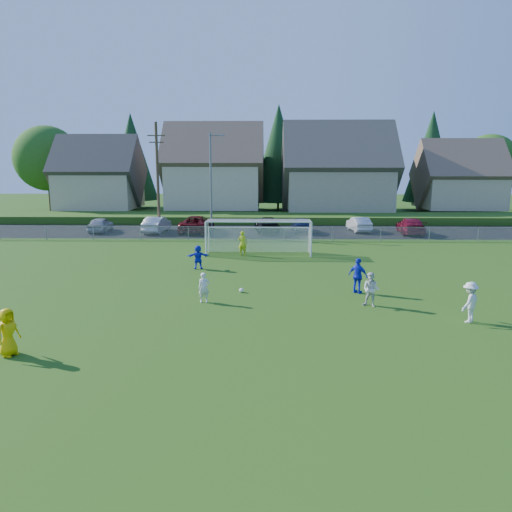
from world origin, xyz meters
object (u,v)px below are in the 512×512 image
(car_b, at_px, (157,225))
(car_g, at_px, (411,226))
(soccer_ball, at_px, (241,290))
(goalkeeper, at_px, (243,243))
(player_white_b, at_px, (371,290))
(player_white_a, at_px, (204,288))
(car_a, at_px, (100,225))
(soccer_goal, at_px, (259,231))
(referee, at_px, (8,332))
(player_white_c, at_px, (470,302))
(car_c, at_px, (197,224))
(player_blue_b, at_px, (198,257))
(car_d, at_px, (267,225))
(player_blue_a, at_px, (358,276))
(car_f, at_px, (359,224))
(car_e, at_px, (301,225))

(car_b, relative_size, car_g, 0.90)
(soccer_ball, bearing_deg, goalkeeper, 92.54)
(soccer_ball, xyz_separation_m, player_white_b, (6.06, -2.32, 0.69))
(player_white_a, xyz_separation_m, car_a, (-12.63, 23.13, -0.02))
(player_white_a, relative_size, soccer_goal, 0.19)
(referee, bearing_deg, player_white_c, -53.16)
(car_c, bearing_deg, soccer_goal, 122.24)
(player_white_b, xyz_separation_m, car_c, (-11.33, 23.65, -0.02))
(player_white_c, height_order, car_c, player_white_c)
(player_blue_b, xyz_separation_m, car_b, (-5.99, 15.52, -0.00))
(goalkeeper, relative_size, car_b, 0.38)
(car_a, bearing_deg, car_d, 177.71)
(player_blue_a, bearing_deg, car_c, -24.38)
(car_f, bearing_deg, player_blue_b, 46.92)
(car_b, bearing_deg, player_white_c, 130.73)
(player_blue_a, bearing_deg, player_white_b, 132.40)
(car_b, xyz_separation_m, car_c, (3.69, 0.28, 0.03))
(player_white_c, distance_m, car_f, 26.82)
(soccer_ball, xyz_separation_m, car_c, (-5.26, 21.34, 0.66))
(goalkeeper, height_order, car_b, goalkeeper)
(player_white_a, xyz_separation_m, car_b, (-7.28, 22.87, 0.03))
(goalkeeper, xyz_separation_m, car_a, (-13.86, 11.28, -0.17))
(soccer_ball, xyz_separation_m, car_b, (-8.96, 21.05, 0.63))
(soccer_goal, bearing_deg, car_f, 51.81)
(player_white_b, relative_size, soccer_goal, 0.21)
(soccer_ball, distance_m, car_a, 25.68)
(referee, height_order, car_g, referee)
(car_a, relative_size, soccer_goal, 0.55)
(referee, distance_m, car_c, 29.93)
(car_a, xyz_separation_m, car_b, (5.35, -0.26, 0.05))
(player_white_b, xyz_separation_m, player_white_c, (3.63, -2.17, 0.06))
(soccer_ball, distance_m, player_white_a, 2.54)
(player_white_b, distance_m, car_c, 26.23)
(referee, relative_size, car_b, 0.37)
(car_e, bearing_deg, player_white_c, 99.40)
(soccer_ball, distance_m, player_white_b, 6.53)
(car_b, xyz_separation_m, car_g, (23.27, -0.28, -0.02))
(player_blue_b, relative_size, car_d, 0.30)
(player_white_a, relative_size, player_white_b, 0.89)
(car_d, xyz_separation_m, car_g, (13.05, -0.59, -0.00))
(player_white_c, relative_size, player_blue_b, 1.15)
(player_white_c, distance_m, car_a, 35.23)
(player_white_a, xyz_separation_m, car_c, (-3.59, 23.15, 0.06))
(player_white_a, height_order, car_f, player_white_a)
(referee, bearing_deg, car_e, 1.98)
(player_blue_b, distance_m, goalkeeper, 5.16)
(referee, bearing_deg, car_d, 7.29)
(car_d, bearing_deg, player_white_b, 95.38)
(car_c, relative_size, car_f, 1.35)
(player_white_a, xyz_separation_m, player_blue_b, (-1.29, 7.35, 0.03))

